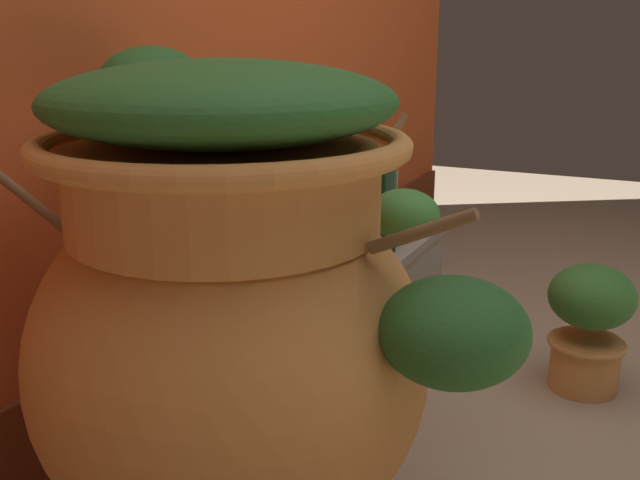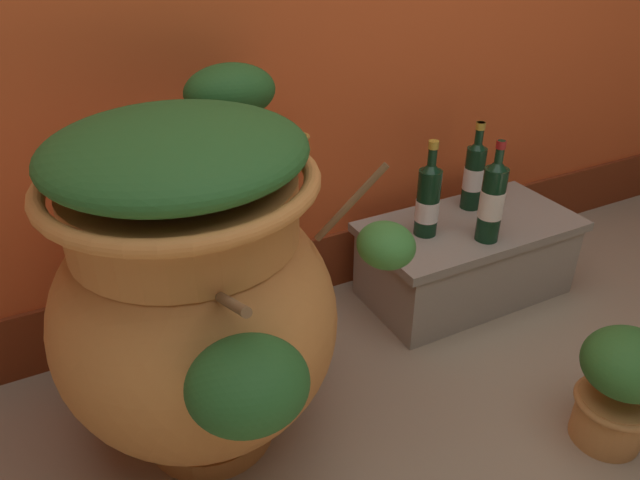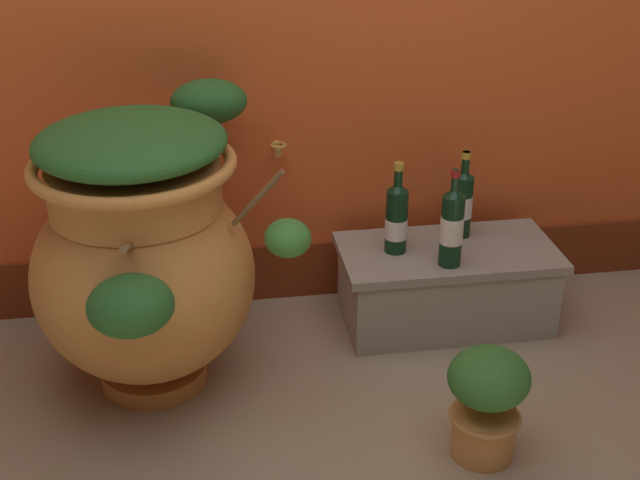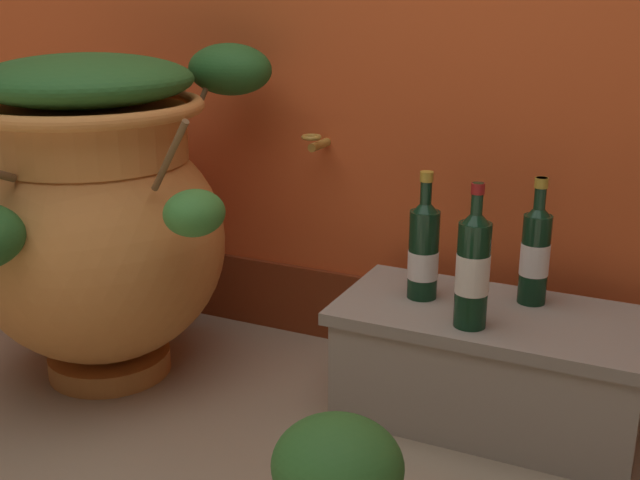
{
  "view_description": "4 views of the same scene",
  "coord_description": "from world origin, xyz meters",
  "px_view_note": "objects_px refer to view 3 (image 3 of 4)",
  "views": [
    {
      "loc": [
        -1.38,
        0.03,
        0.9
      ],
      "look_at": [
        0.13,
        0.75,
        0.41
      ],
      "focal_mm": 40.17,
      "sensor_mm": 36.0,
      "label": 1
    },
    {
      "loc": [
        -0.71,
        -0.48,
        1.24
      ],
      "look_at": [
        -0.06,
        0.77,
        0.42
      ],
      "focal_mm": 33.2,
      "sensor_mm": 36.0,
      "label": 2
    },
    {
      "loc": [
        -0.28,
        -1.64,
        1.61
      ],
      "look_at": [
        0.08,
        0.69,
        0.43
      ],
      "focal_mm": 47.91,
      "sensor_mm": 36.0,
      "label": 3
    },
    {
      "loc": [
        0.91,
        -0.88,
        1.01
      ],
      "look_at": [
        0.12,
        0.79,
        0.42
      ],
      "focal_mm": 43.82,
      "sensor_mm": 36.0,
      "label": 4
    }
  ],
  "objects_px": {
    "wine_bottle_right": "(452,225)",
    "potted_shrub": "(487,399)",
    "wine_bottle_middle": "(463,201)",
    "terracotta_urn": "(144,251)",
    "wine_bottle_left": "(397,216)"
  },
  "relations": [
    {
      "from": "terracotta_urn",
      "to": "wine_bottle_right",
      "type": "bearing_deg",
      "value": 5.68
    },
    {
      "from": "wine_bottle_middle",
      "to": "potted_shrub",
      "type": "bearing_deg",
      "value": -101.56
    },
    {
      "from": "potted_shrub",
      "to": "wine_bottle_left",
      "type": "bearing_deg",
      "value": 97.23
    },
    {
      "from": "wine_bottle_right",
      "to": "potted_shrub",
      "type": "relative_size",
      "value": 0.99
    },
    {
      "from": "wine_bottle_left",
      "to": "wine_bottle_right",
      "type": "relative_size",
      "value": 0.96
    },
    {
      "from": "wine_bottle_left",
      "to": "wine_bottle_middle",
      "type": "distance_m",
      "value": 0.27
    },
    {
      "from": "wine_bottle_middle",
      "to": "wine_bottle_right",
      "type": "xyz_separation_m",
      "value": [
        -0.1,
        -0.2,
        0.01
      ]
    },
    {
      "from": "terracotta_urn",
      "to": "wine_bottle_middle",
      "type": "xyz_separation_m",
      "value": [
        1.07,
        0.3,
        -0.04
      ]
    },
    {
      "from": "wine_bottle_left",
      "to": "wine_bottle_middle",
      "type": "height_order",
      "value": "wine_bottle_left"
    },
    {
      "from": "potted_shrub",
      "to": "wine_bottle_right",
      "type": "bearing_deg",
      "value": 83.93
    },
    {
      "from": "wine_bottle_middle",
      "to": "wine_bottle_left",
      "type": "bearing_deg",
      "value": -162.1
    },
    {
      "from": "wine_bottle_right",
      "to": "potted_shrub",
      "type": "xyz_separation_m",
      "value": [
        -0.06,
        -0.59,
        -0.24
      ]
    },
    {
      "from": "wine_bottle_left",
      "to": "potted_shrub",
      "type": "relative_size",
      "value": 0.94
    },
    {
      "from": "terracotta_urn",
      "to": "wine_bottle_left",
      "type": "bearing_deg",
      "value": 14.86
    },
    {
      "from": "wine_bottle_left",
      "to": "wine_bottle_right",
      "type": "bearing_deg",
      "value": -38.15
    }
  ]
}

